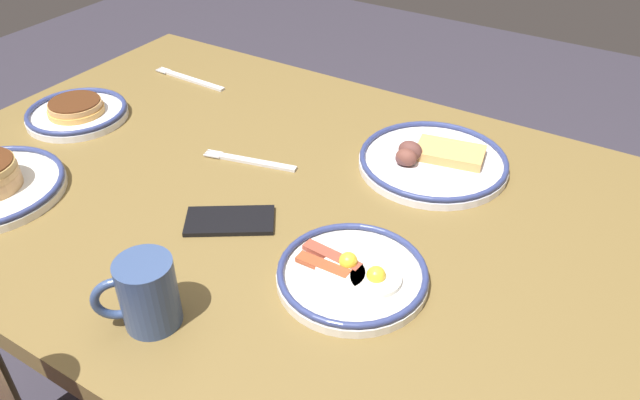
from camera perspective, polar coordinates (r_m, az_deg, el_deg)
The scene contains 8 objects.
dining_table at distance 1.14m, azimuth -2.12°, elevation -4.71°, with size 1.44×0.92×0.76m.
plate_near_main at distance 1.16m, azimuth 10.32°, elevation 3.62°, with size 0.27×0.27×0.05m.
plate_far_companion at distance 1.40m, azimuth -21.42°, elevation 7.63°, with size 0.21×0.21×0.04m.
plate_far_side at distance 0.90m, azimuth 3.01°, elevation -6.86°, with size 0.22×0.22×0.04m.
coffee_mug at distance 0.85m, azimuth -15.77°, elevation -8.23°, with size 0.09×0.10×0.10m.
cell_phone at distance 1.02m, azimuth -8.31°, elevation -1.90°, with size 0.14×0.07×0.01m, color black.
fork_near at distance 1.51m, azimuth -11.96°, elevation 10.87°, with size 0.20×0.02×0.01m.
fork_far at distance 1.17m, azimuth -6.53°, elevation 3.60°, with size 0.18×0.06×0.01m.
Camera 1 is at (-0.49, 0.71, 1.38)m, focal length 34.71 mm.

